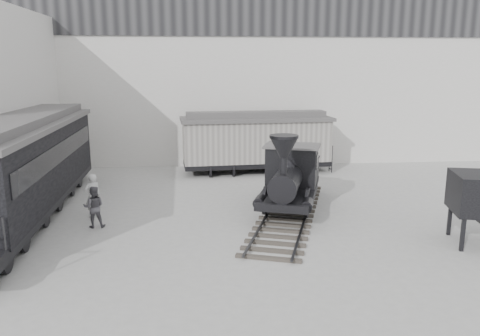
{
  "coord_description": "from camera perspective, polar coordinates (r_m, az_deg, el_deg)",
  "views": [
    {
      "loc": [
        -2.49,
        -15.52,
        6.19
      ],
      "look_at": [
        -0.86,
        3.72,
        2.0
      ],
      "focal_mm": 35.0,
      "sensor_mm": 36.0,
      "label": 1
    }
  ],
  "objects": [
    {
      "name": "ground",
      "position": [
        16.89,
        4.03,
        -9.29
      ],
      "size": [
        90.0,
        90.0,
        0.0
      ],
      "primitive_type": "plane",
      "color": "#9E9E9B"
    },
    {
      "name": "locomotive",
      "position": [
        20.46,
        6.18,
        -1.6
      ],
      "size": [
        5.22,
        10.31,
        3.58
      ],
      "rotation": [
        0.0,
        0.0,
        -0.31
      ],
      "color": "#3D372E",
      "rests_on": "ground"
    },
    {
      "name": "visitor_b",
      "position": [
        19.21,
        -17.39,
        -4.54
      ],
      "size": [
        0.87,
        0.71,
        1.65
      ],
      "primitive_type": "imported",
      "rotation": [
        0.0,
        0.0,
        3.25
      ],
      "color": "#4F4D54",
      "rests_on": "ground"
    },
    {
      "name": "boxcar",
      "position": [
        27.8,
        1.98,
        3.37
      ],
      "size": [
        9.06,
        3.46,
        3.63
      ],
      "rotation": [
        0.0,
        0.0,
        0.08
      ],
      "color": "black",
      "rests_on": "ground"
    },
    {
      "name": "north_wall",
      "position": [
        30.61,
        -0.17,
        11.05
      ],
      "size": [
        34.0,
        2.51,
        11.0
      ],
      "color": "silver",
      "rests_on": "ground"
    },
    {
      "name": "visitor_a",
      "position": [
        20.47,
        -17.51,
        -3.22
      ],
      "size": [
        0.81,
        0.75,
        1.86
      ],
      "primitive_type": "imported",
      "rotation": [
        0.0,
        0.0,
        3.75
      ],
      "color": "silver",
      "rests_on": "ground"
    },
    {
      "name": "passenger_coach",
      "position": [
        21.4,
        -24.89,
        0.24
      ],
      "size": [
        3.71,
        14.74,
        3.91
      ],
      "rotation": [
        0.0,
        0.0,
        0.04
      ],
      "color": "black",
      "rests_on": "ground"
    }
  ]
}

